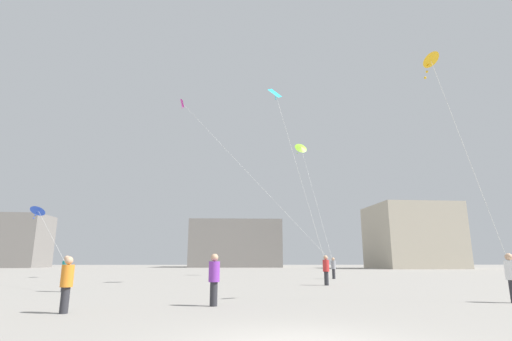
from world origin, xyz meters
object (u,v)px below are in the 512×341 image
at_px(kite_amber_diamond, 432,63).
at_px(building_right_hall, 412,236).
at_px(person_in_white, 511,275).
at_px(kite_cobalt_diamond, 38,211).
at_px(person_in_grey, 333,267).
at_px(person_in_purple, 214,277).
at_px(person_in_red, 326,269).
at_px(kite_lime_diamond, 301,148).
at_px(kite_cyan_delta, 277,97).
at_px(building_left_hall, 1,241).
at_px(person_in_teal, 66,272).
at_px(kite_magenta_delta, 189,110).
at_px(building_centre_hall, 236,244).
at_px(person_in_orange, 67,282).

relative_size(kite_amber_diamond, building_right_hall, 0.53).
distance_m(person_in_white, building_right_hall, 69.45).
distance_m(person_in_white, kite_cobalt_diamond, 29.41).
relative_size(kite_cobalt_diamond, building_right_hall, 0.60).
bearing_deg(person_in_grey, person_in_purple, -17.28).
xyz_separation_m(person_in_red, kite_lime_diamond, (1.24, 14.82, 12.32)).
xyz_separation_m(kite_lime_diamond, kite_cyan_delta, (-4.12, -13.91, -0.35)).
bearing_deg(kite_cyan_delta, kite_cobalt_diamond, 168.10).
height_order(person_in_purple, kite_lime_diamond, kite_lime_diamond).
bearing_deg(building_left_hall, person_in_purple, -56.21).
bearing_deg(person_in_grey, person_in_white, 12.62).
bearing_deg(person_in_purple, kite_amber_diamond, -143.60).
distance_m(person_in_white, kite_lime_diamond, 28.45).
relative_size(kite_lime_diamond, building_left_hall, 0.63).
height_order(person_in_teal, kite_lime_diamond, kite_lime_diamond).
xyz_separation_m(person_in_purple, kite_amber_diamond, (8.70, 0.30, 8.46)).
relative_size(person_in_white, kite_cyan_delta, 0.14).
bearing_deg(kite_magenta_delta, person_in_purple, -79.65).
bearing_deg(kite_cobalt_diamond, kite_lime_diamond, 25.29).
bearing_deg(kite_lime_diamond, building_left_hall, 138.66).
xyz_separation_m(person_in_white, kite_cyan_delta, (-7.33, 11.52, 12.00)).
bearing_deg(person_in_white, building_left_hall, -40.86).
bearing_deg(kite_amber_diamond, building_right_hall, 66.33).
bearing_deg(person_in_purple, person_in_teal, -6.26).
bearing_deg(person_in_red, building_right_hall, -3.85).
xyz_separation_m(person_in_white, kite_cobalt_diamond, (-24.84, 15.20, 4.15)).
distance_m(kite_amber_diamond, kite_lime_diamond, 25.89).
distance_m(person_in_purple, person_in_white, 10.91).
height_order(kite_cyan_delta, building_centre_hall, kite_cyan_delta).
distance_m(person_in_teal, person_in_orange, 9.01).
distance_m(person_in_purple, person_in_red, 12.80).
bearing_deg(kite_amber_diamond, kite_magenta_delta, 121.69).
height_order(person_in_red, kite_amber_diamond, kite_amber_diamond).
height_order(person_in_red, person_in_white, person_in_red).
height_order(kite_cyan_delta, building_right_hall, kite_cyan_delta).
bearing_deg(building_left_hall, person_in_teal, -58.04).
height_order(person_in_white, kite_lime_diamond, kite_lime_diamond).
bearing_deg(person_in_teal, kite_amber_diamond, -154.36).
height_order(person_in_orange, building_left_hall, building_left_hall).
xyz_separation_m(person_in_grey, kite_lime_diamond, (-1.45, 6.02, 12.35)).
relative_size(person_in_purple, kite_amber_diamond, 0.20).
distance_m(kite_magenta_delta, kite_cyan_delta, 11.40).
bearing_deg(person_in_white, person_in_purple, 12.47).
bearing_deg(person_in_teal, building_centre_hall, -49.47).
xyz_separation_m(person_in_white, kite_lime_diamond, (-3.21, 25.42, 12.35)).
xyz_separation_m(kite_magenta_delta, building_centre_hall, (4.63, 65.03, -9.65)).
relative_size(person_in_white, person_in_teal, 1.01).
distance_m(person_in_grey, building_left_hall, 86.25).
bearing_deg(kite_amber_diamond, person_in_white, 4.02).
xyz_separation_m(person_in_teal, kite_cyan_delta, (11.32, 5.31, 12.01)).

